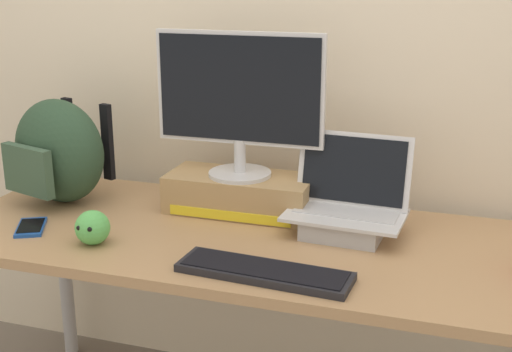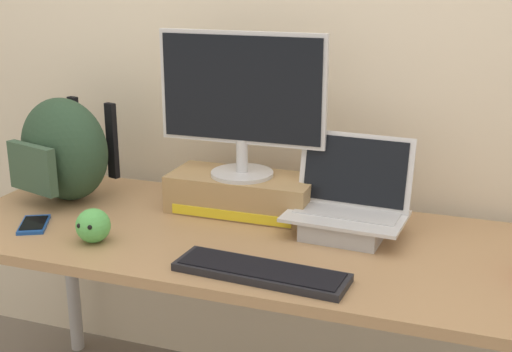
# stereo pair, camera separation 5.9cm
# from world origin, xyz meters

# --- Properties ---
(back_wall) EXTENTS (7.00, 0.10, 2.60)m
(back_wall) POSITION_xyz_m (0.00, 0.46, 1.30)
(back_wall) COLOR beige
(back_wall) RESTS_ON ground
(desk) EXTENTS (1.84, 0.71, 0.71)m
(desk) POSITION_xyz_m (0.00, 0.00, 0.65)
(desk) COLOR #A87F56
(desk) RESTS_ON ground
(toner_box_yellow) EXTENTS (0.45, 0.21, 0.12)m
(toner_box_yellow) POSITION_xyz_m (-0.11, 0.18, 0.77)
(toner_box_yellow) COLOR #A88456
(toner_box_yellow) RESTS_ON desk
(desktop_monitor) EXTENTS (0.52, 0.20, 0.44)m
(desktop_monitor) POSITION_xyz_m (-0.11, 0.18, 1.07)
(desktop_monitor) COLOR silver
(desktop_monitor) RESTS_ON toner_box_yellow
(open_laptop) EXTENTS (0.35, 0.24, 0.28)m
(open_laptop) POSITION_xyz_m (0.24, 0.10, 0.77)
(open_laptop) COLOR #ADADB2
(open_laptop) RESTS_ON desk
(external_keyboard) EXTENTS (0.45, 0.15, 0.02)m
(external_keyboard) POSITION_xyz_m (0.10, -0.24, 0.73)
(external_keyboard) COLOR black
(external_keyboard) RESTS_ON desk
(messenger_backpack) EXTENTS (0.39, 0.32, 0.34)m
(messenger_backpack) POSITION_xyz_m (-0.70, 0.09, 0.88)
(messenger_backpack) COLOR #28422D
(messenger_backpack) RESTS_ON desk
(cell_phone) EXTENTS (0.13, 0.16, 0.01)m
(cell_phone) POSITION_xyz_m (-0.65, -0.15, 0.72)
(cell_phone) COLOR #19479E
(cell_phone) RESTS_ON desk
(plush_toy) EXTENTS (0.10, 0.10, 0.10)m
(plush_toy) POSITION_xyz_m (-0.41, -0.19, 0.76)
(plush_toy) COLOR #56B256
(plush_toy) RESTS_ON desk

